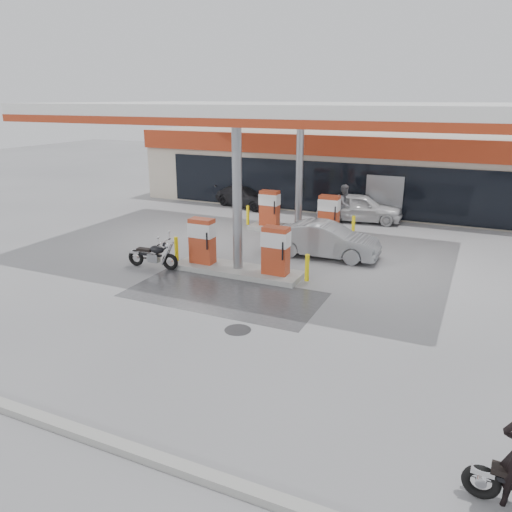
{
  "coord_description": "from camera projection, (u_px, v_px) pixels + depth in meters",
  "views": [
    {
      "loc": [
        7.37,
        -12.52,
        5.79
      ],
      "look_at": [
        1.35,
        0.56,
        1.2
      ],
      "focal_mm": 35.0,
      "sensor_mm": 36.0,
      "label": 1
    }
  ],
  "objects": [
    {
      "name": "ground",
      "position": [
        209.0,
        292.0,
        15.53
      ],
      "size": [
        90.0,
        90.0,
        0.0
      ],
      "primitive_type": "plane",
      "color": "gray",
      "rests_on": "ground"
    },
    {
      "name": "pump_island_far",
      "position": [
        298.0,
        217.0,
        22.24
      ],
      "size": [
        5.14,
        1.3,
        1.78
      ],
      "color": "#9E9E99",
      "rests_on": "ground"
    },
    {
      "name": "pump_island_near",
      "position": [
        238.0,
        253.0,
        17.04
      ],
      "size": [
        5.14,
        1.3,
        1.78
      ],
      "color": "#9E9E99",
      "rests_on": "ground"
    },
    {
      "name": "hatchback_silver",
      "position": [
        326.0,
        240.0,
        18.78
      ],
      "size": [
        4.05,
        1.52,
        1.32
      ],
      "primitive_type": "imported",
      "rotation": [
        0.0,
        0.0,
        1.6
      ],
      "color": "gray",
      "rests_on": "ground"
    },
    {
      "name": "drain_cover",
      "position": [
        238.0,
        330.0,
        13.0
      ],
      "size": [
        0.7,
        0.7,
        0.01
      ],
      "primitive_type": "cylinder",
      "color": "#38383A",
      "rests_on": "ground"
    },
    {
      "name": "wet_patch",
      "position": [
        223.0,
        295.0,
        15.33
      ],
      "size": [
        6.0,
        3.0,
        0.0
      ],
      "primitive_type": "cube",
      "color": "#4C4C4F",
      "rests_on": "ground"
    },
    {
      "name": "parked_car_left",
      "position": [
        246.0,
        196.0,
        27.53
      ],
      "size": [
        4.24,
        2.71,
        1.14
      ],
      "primitive_type": "imported",
      "rotation": [
        0.0,
        0.0,
        1.26
      ],
      "color": "black",
      "rests_on": "ground"
    },
    {
      "name": "kerb",
      "position": [
        25.0,
        413.0,
        9.45
      ],
      "size": [
        28.0,
        0.25,
        0.15
      ],
      "primitive_type": "cube",
      "color": "gray",
      "rests_on": "ground"
    },
    {
      "name": "canopy",
      "position": [
        273.0,
        112.0,
        18.26
      ],
      "size": [
        16.0,
        10.02,
        5.51
      ],
      "color": "silver",
      "rests_on": "ground"
    },
    {
      "name": "parked_motorcycle",
      "position": [
        154.0,
        256.0,
        17.61
      ],
      "size": [
        1.99,
        0.76,
        1.02
      ],
      "rotation": [
        0.0,
        0.0,
        0.09
      ],
      "color": "black",
      "rests_on": "ground"
    },
    {
      "name": "attendant",
      "position": [
        345.0,
        204.0,
        23.77
      ],
      "size": [
        0.98,
        1.1,
        1.87
      ],
      "primitive_type": "imported",
      "rotation": [
        0.0,
        0.0,
        1.21
      ],
      "color": "slate",
      "rests_on": "ground"
    },
    {
      "name": "sedan_white",
      "position": [
        360.0,
        207.0,
        24.22
      ],
      "size": [
        4.3,
        2.28,
        1.39
      ],
      "primitive_type": "imported",
      "rotation": [
        0.0,
        0.0,
        1.73
      ],
      "color": "silver",
      "rests_on": "ground"
    },
    {
      "name": "store_building",
      "position": [
        346.0,
        166.0,
        28.71
      ],
      "size": [
        22.0,
        8.22,
        4.0
      ],
      "color": "#C1B4A2",
      "rests_on": "ground"
    }
  ]
}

